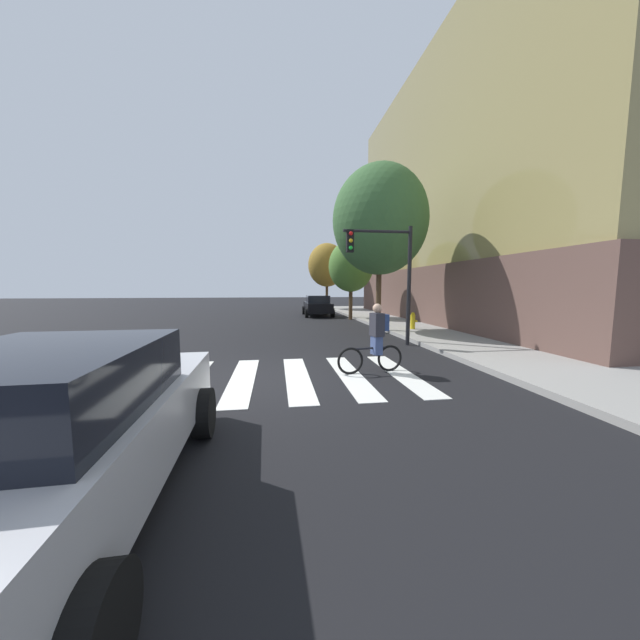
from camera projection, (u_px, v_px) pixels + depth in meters
name	position (u px, v px, depth m)	size (l,w,h in m)	color
ground_plane	(257.00, 379.00, 7.34)	(120.00, 120.00, 0.00)	black
sidewalk	(592.00, 363.00, 8.52)	(6.50, 50.00, 0.15)	gray
crosswalk_stripes	(243.00, 379.00, 7.29)	(8.03, 3.76, 0.01)	silver
sedan_near	(53.00, 433.00, 2.78)	(2.28, 4.66, 1.59)	#B7B7BC
sedan_mid	(317.00, 305.00, 23.46)	(2.08, 4.33, 1.49)	black
cyclist	(375.00, 338.00, 7.79)	(1.70, 0.39, 1.69)	black
traffic_light_near	(387.00, 265.00, 11.22)	(2.47, 0.28, 4.20)	black
fire_hydrant	(413.00, 321.00, 14.96)	(0.33, 0.22, 0.78)	gold
street_tree_near	(380.00, 220.00, 14.26)	(4.20, 4.20, 7.47)	#4C3823
street_tree_mid	(351.00, 266.00, 20.46)	(2.85, 2.85, 5.07)	#4C3823
street_tree_far	(327.00, 265.00, 29.08)	(3.39, 3.39, 6.04)	#4C3823
corner_building	(545.00, 198.00, 18.87)	(15.66, 21.87, 14.71)	brown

